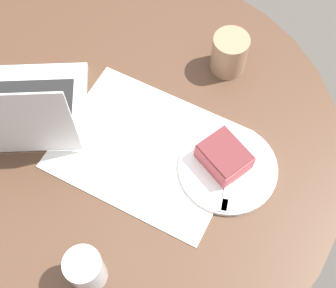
# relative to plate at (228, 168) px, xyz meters

# --- Properties ---
(ground_plane) EXTENTS (12.00, 12.00, 0.00)m
(ground_plane) POSITION_rel_plate_xyz_m (0.23, 0.13, -0.71)
(ground_plane) COLOR #4C4742
(dining_table) EXTENTS (1.05, 1.05, 0.71)m
(dining_table) POSITION_rel_plate_xyz_m (0.23, 0.13, -0.12)
(dining_table) COLOR #4C3323
(dining_table) RESTS_ON ground_plane
(paper_document) EXTENTS (0.46, 0.41, 0.00)m
(paper_document) POSITION_rel_plate_xyz_m (0.15, 0.09, -0.00)
(paper_document) COLOR white
(paper_document) RESTS_ON dining_table
(plate) EXTENTS (0.21, 0.21, 0.01)m
(plate) POSITION_rel_plate_xyz_m (0.00, 0.00, 0.00)
(plate) COLOR white
(plate) RESTS_ON dining_table
(cake_slice) EXTENTS (0.11, 0.09, 0.05)m
(cake_slice) POSITION_rel_plate_xyz_m (0.02, -0.00, 0.03)
(cake_slice) COLOR #B74C51
(cake_slice) RESTS_ON plate
(fork) EXTENTS (0.11, 0.15, 0.00)m
(fork) POSITION_rel_plate_xyz_m (-0.02, 0.03, 0.01)
(fork) COLOR silver
(fork) RESTS_ON plate
(coffee_glass) EXTENTS (0.08, 0.08, 0.10)m
(coffee_glass) POSITION_rel_plate_xyz_m (0.19, -0.20, 0.04)
(coffee_glass) COLOR #997556
(coffee_glass) RESTS_ON dining_table
(water_glass) EXTENTS (0.07, 0.07, 0.10)m
(water_glass) POSITION_rel_plate_xyz_m (0.03, 0.36, 0.04)
(water_glass) COLOR silver
(water_glass) RESTS_ON dining_table
(laptop) EXTENTS (0.38, 0.39, 0.24)m
(laptop) POSITION_rel_plate_xyz_m (0.41, 0.27, 0.04)
(laptop) COLOR silver
(laptop) RESTS_ON dining_table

